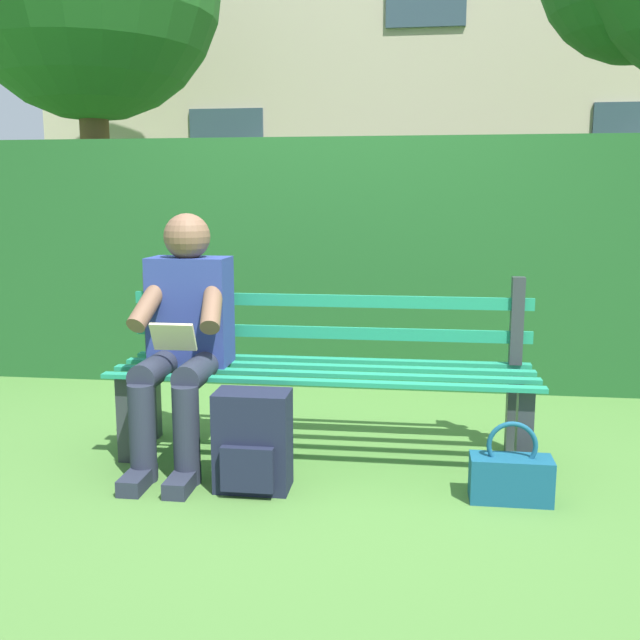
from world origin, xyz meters
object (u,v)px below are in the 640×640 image
at_px(park_bench, 324,368).
at_px(backpack, 253,442).
at_px(person_seated, 183,332).
at_px(handbag, 511,476).

height_order(park_bench, backpack, park_bench).
relative_size(person_seated, handbag, 3.42).
height_order(park_bench, handbag, park_bench).
bearing_deg(handbag, park_bench, -29.39).
bearing_deg(handbag, person_seated, -11.62).
bearing_deg(backpack, person_seated, -38.81).
relative_size(park_bench, handbag, 5.83).
bearing_deg(person_seated, handbag, 168.38).
xyz_separation_m(person_seated, backpack, (-0.40, 0.32, -0.41)).
relative_size(park_bench, person_seated, 1.71).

